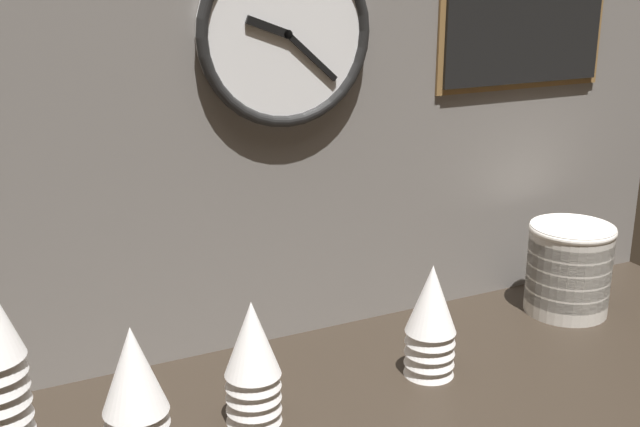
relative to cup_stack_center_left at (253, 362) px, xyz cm
name	(u,v)px	position (x,y,z in cm)	size (l,w,h in cm)	color
ground_plane	(390,399)	(23.65, -0.98, -11.87)	(160.00, 56.00, 4.00)	black
wall_tiled_back	(319,49)	(23.65, 25.52, 42.63)	(160.00, 3.00, 105.00)	slate
cup_stack_center_left	(253,362)	(0.00, 0.00, 0.00)	(8.61, 8.61, 19.74)	white
cup_stack_center_right	(431,321)	(32.03, 0.36, 0.00)	(8.61, 8.61, 19.74)	white
cup_stack_left	(136,410)	(-19.57, -8.86, 1.98)	(8.61, 8.61, 23.71)	white
bowl_stack_far_right	(569,267)	(70.84, 9.77, -0.40)	(16.71, 16.71, 18.10)	beige
wall_clock	(286,34)	(16.01, 22.48, 45.72)	(31.04, 2.70, 31.04)	white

